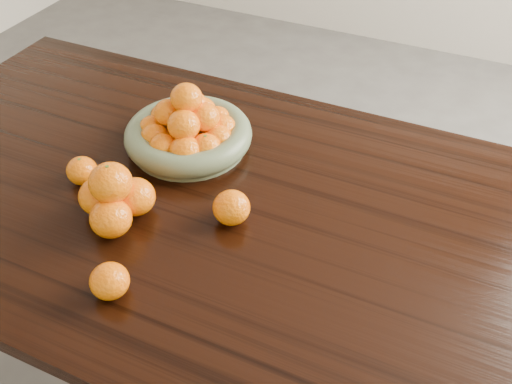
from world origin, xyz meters
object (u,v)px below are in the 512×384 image
at_px(dining_table, 248,238).
at_px(fruit_bowl, 188,131).
at_px(orange_pyramid, 114,198).
at_px(loose_orange_0, 82,171).

relative_size(dining_table, fruit_bowl, 6.19).
xyz_separation_m(orange_pyramid, loose_orange_0, (-0.15, 0.07, -0.02)).
bearing_deg(orange_pyramid, dining_table, 29.76).
xyz_separation_m(dining_table, fruit_bowl, (-0.24, 0.16, 0.14)).
distance_m(fruit_bowl, orange_pyramid, 0.30).
bearing_deg(fruit_bowl, loose_orange_0, -124.85).
height_order(orange_pyramid, loose_orange_0, orange_pyramid).
relative_size(fruit_bowl, orange_pyramid, 1.91).
bearing_deg(dining_table, fruit_bowl, 146.78).
relative_size(orange_pyramid, loose_orange_0, 2.34).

